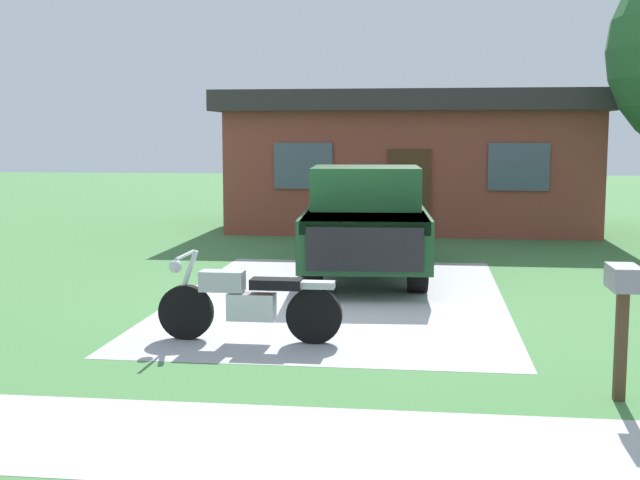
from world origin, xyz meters
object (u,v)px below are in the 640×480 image
(mailbox, at_px, (623,296))
(neighbor_house, at_px, (411,159))
(motorcycle, at_px, (248,302))
(pickup_truck, at_px, (366,219))

(mailbox, height_order, neighbor_house, neighbor_house)
(motorcycle, bearing_deg, pickup_truck, 78.98)
(motorcycle, xyz_separation_m, pickup_truck, (1.02, 5.23, 0.48))
(motorcycle, height_order, pickup_truck, pickup_truck)
(pickup_truck, distance_m, neighbor_house, 7.72)
(mailbox, bearing_deg, pickup_truck, 112.19)
(pickup_truck, height_order, mailbox, pickup_truck)
(motorcycle, bearing_deg, neighbor_house, 82.63)
(motorcycle, distance_m, neighbor_house, 13.05)
(mailbox, bearing_deg, neighbor_house, 98.58)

